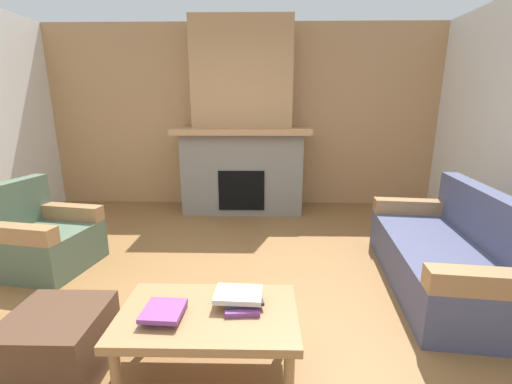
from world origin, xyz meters
TOP-DOWN VIEW (x-y plane):
  - ground at (0.00, 0.00)m, footprint 9.00×9.00m
  - wall_back_wood_panel at (0.00, 3.00)m, footprint 6.00×0.12m
  - fireplace at (0.00, 2.62)m, footprint 1.90×0.82m
  - couch at (1.91, 0.38)m, footprint 1.04×1.88m
  - armchair at (-1.82, 0.64)m, footprint 0.88×0.88m
  - coffee_table at (-0.01, -0.70)m, footprint 1.00×0.60m
  - ottoman at (-0.89, -0.70)m, footprint 0.52×0.52m
  - book_stack_near_edge at (-0.24, -0.75)m, footprint 0.22×0.24m
  - book_stack_center at (0.17, -0.64)m, footprint 0.29×0.24m

SIDE VIEW (x-z plane):
  - ground at x=0.00m, z-range 0.00..0.00m
  - ottoman at x=-0.89m, z-range 0.00..0.40m
  - couch at x=1.91m, z-range -0.14..0.71m
  - armchair at x=-1.82m, z-range -0.13..0.72m
  - coffee_table at x=-0.01m, z-range 0.16..0.59m
  - book_stack_near_edge at x=-0.24m, z-range 0.43..0.49m
  - book_stack_center at x=0.17m, z-range 0.43..0.51m
  - fireplace at x=0.00m, z-range -0.19..2.51m
  - wall_back_wood_panel at x=0.00m, z-range 0.00..2.70m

